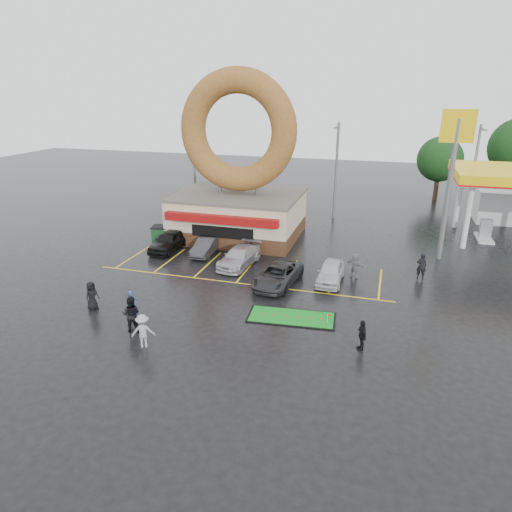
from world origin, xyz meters
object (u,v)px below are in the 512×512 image
(streetlight_mid, at_px, (336,169))
(car_white, at_px, (331,272))
(person_blue, at_px, (133,306))
(donut_shop, at_px, (238,184))
(shell_sign, at_px, (453,158))
(putting_green, at_px, (292,317))
(car_silver, at_px, (239,257))
(car_grey, at_px, (278,275))
(car_dgrey, at_px, (206,246))
(car_black, at_px, (169,241))
(streetlight_left, at_px, (194,164))
(dumpster, at_px, (164,235))
(person_cameraman, at_px, (362,335))
(streetlight_right, at_px, (473,174))

(streetlight_mid, distance_m, car_white, 16.23)
(streetlight_mid, xyz_separation_m, person_blue, (-7.68, -23.94, -3.90))
(donut_shop, height_order, car_white, donut_shop)
(shell_sign, relative_size, putting_green, 2.14)
(car_silver, distance_m, car_grey, 4.27)
(shell_sign, xyz_separation_m, car_dgrey, (-16.95, -4.02, -6.76))
(car_black, distance_m, car_grey, 10.54)
(streetlight_left, relative_size, dumpster, 5.00)
(person_cameraman, bearing_deg, car_grey, -161.10)
(car_dgrey, bearing_deg, car_grey, -32.24)
(shell_sign, xyz_separation_m, car_silver, (-13.77, -5.58, -6.72))
(streetlight_mid, height_order, putting_green, streetlight_mid)
(donut_shop, distance_m, car_black, 7.40)
(car_white, height_order, dumpster, car_white)
(car_dgrey, distance_m, car_silver, 3.54)
(streetlight_left, distance_m, streetlight_right, 26.08)
(streetlight_left, bearing_deg, shell_sign, -18.99)
(streetlight_right, bearing_deg, shell_sign, -106.83)
(donut_shop, relative_size, car_white, 3.44)
(dumpster, bearing_deg, car_white, -27.10)
(car_dgrey, height_order, person_blue, person_blue)
(streetlight_right, bearing_deg, streetlight_mid, -175.24)
(donut_shop, relative_size, putting_green, 2.72)
(streetlight_right, relative_size, putting_green, 1.82)
(car_silver, bearing_deg, putting_green, -44.02)
(car_dgrey, relative_size, putting_green, 0.76)
(streetlight_mid, bearing_deg, dumpster, -137.25)
(streetlight_mid, relative_size, car_white, 2.29)
(donut_shop, bearing_deg, car_white, -40.86)
(streetlight_right, xyz_separation_m, person_blue, (-19.68, -24.94, -3.90))
(car_silver, bearing_deg, car_dgrey, 161.75)
(car_grey, height_order, person_cameraman, person_cameraman)
(car_black, bearing_deg, car_grey, -20.70)
(streetlight_left, relative_size, car_white, 2.29)
(donut_shop, distance_m, car_dgrey, 6.37)
(streetlight_left, distance_m, person_blue, 24.11)
(person_blue, bearing_deg, car_white, -2.99)
(streetlight_mid, height_order, streetlight_right, same)
(shell_sign, bearing_deg, putting_green, -124.68)
(shell_sign, xyz_separation_m, car_white, (-7.16, -6.68, -6.71))
(dumpster, bearing_deg, streetlight_left, 89.11)
(car_white, xyz_separation_m, person_blue, (-9.53, -8.34, 0.21))
(car_dgrey, bearing_deg, streetlight_left, 116.35)
(car_silver, bearing_deg, car_white, -1.61)
(car_dgrey, distance_m, person_blue, 11.01)
(streetlight_left, bearing_deg, car_grey, -51.68)
(shell_sign, relative_size, car_silver, 2.32)
(streetlight_mid, bearing_deg, car_silver, -108.21)
(donut_shop, bearing_deg, car_grey, -58.03)
(shell_sign, distance_m, person_blue, 23.37)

